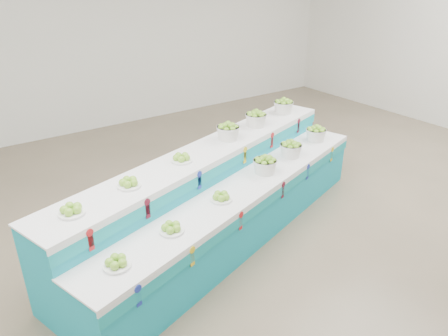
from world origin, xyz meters
The scene contains 15 objects.
ground centered at (0.00, 0.00, 0.00)m, with size 10.00×10.00×0.00m, color brown.
back_wall centered at (0.00, 5.00, 2.00)m, with size 10.00×10.00×0.00m, color silver.
display_stand centered at (-0.87, 0.45, 0.51)m, with size 4.50×1.15×1.02m, color #169EB6, non-canonical shape.
plate_lower_left centered at (-2.52, -0.35, 0.77)m, with size 0.24×0.24×0.10m, color white.
plate_lower_mid centered at (-1.90, -0.16, 0.77)m, with size 0.24×0.24×0.10m, color white.
plate_lower_right centered at (-1.18, 0.07, 0.77)m, with size 0.24×0.24×0.10m, color white.
basket_lower_left centered at (-0.37, 0.32, 0.83)m, with size 0.29×0.29×0.22m, color silver, non-canonical shape.
basket_lower_mid centered at (0.23, 0.50, 0.83)m, with size 0.29×0.29×0.22m, color silver, non-canonical shape.
basket_lower_right centered at (0.91, 0.72, 0.83)m, with size 0.29×0.29×0.22m, color silver, non-canonical shape.
plate_upper_left centered at (-2.69, 0.19, 1.07)m, with size 0.24×0.24×0.10m, color white.
plate_upper_mid centered at (-2.07, 0.38, 1.07)m, with size 0.24×0.24×0.10m, color white.
plate_upper_right centered at (-1.35, 0.60, 1.07)m, with size 0.24×0.24×0.10m, color white.
basket_upper_left centered at (-0.53, 0.85, 1.13)m, with size 0.29×0.29×0.22m, color silver, non-canonical shape.
basket_upper_mid centered at (0.06, 1.04, 1.13)m, with size 0.29×0.29×0.22m, color silver, non-canonical shape.
basket_upper_right centered at (0.75, 1.25, 1.13)m, with size 0.29×0.29×0.22m, color silver, non-canonical shape.
Camera 1 is at (-3.43, -3.18, 2.98)m, focal length 34.06 mm.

